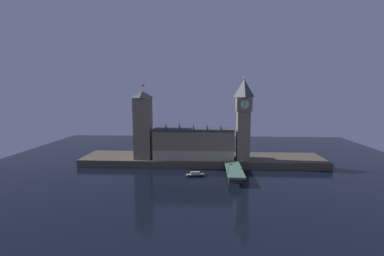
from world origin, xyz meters
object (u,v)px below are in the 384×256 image
object	(u,v)px
boat_upstream	(195,175)
street_lamp_near	(228,168)
car_northbound_lead	(229,163)
pedestrian_near_rail	(228,171)
victoria_tower	(143,125)
pedestrian_mid_walk	(242,168)
clock_tower	(243,117)
street_lamp_far	(225,158)
street_lamp_mid	(242,163)

from	to	relation	value
boat_upstream	street_lamp_near	bearing A→B (deg)	-33.55
car_northbound_lead	street_lamp_near	size ratio (longest dim) A/B	0.57
boat_upstream	pedestrian_near_rail	bearing A→B (deg)	-25.52
victoria_tower	pedestrian_mid_walk	bearing A→B (deg)	-23.81
car_northbound_lead	pedestrian_near_rail	distance (m)	23.30
clock_tower	boat_upstream	xyz separation A→B (m)	(-40.46, -30.50, -42.99)
car_northbound_lead	street_lamp_near	xyz separation A→B (m)	(-3.05, -27.49, 3.60)
victoria_tower	street_lamp_far	distance (m)	78.83
street_lamp_mid	victoria_tower	bearing A→B (deg)	158.00
pedestrian_near_rail	street_lamp_mid	world-z (taller)	street_lamp_mid
pedestrian_mid_walk	boat_upstream	size ratio (longest dim) A/B	0.12
clock_tower	boat_upstream	size ratio (longest dim) A/B	4.46
car_northbound_lead	street_lamp_mid	size ratio (longest dim) A/B	0.57
clock_tower	pedestrian_mid_walk	size ratio (longest dim) A/B	38.62
clock_tower	victoria_tower	size ratio (longest dim) A/B	1.09
pedestrian_near_rail	street_lamp_near	bearing A→B (deg)	-95.27
pedestrian_mid_walk	street_lamp_far	distance (m)	21.10
victoria_tower	street_lamp_far	bearing A→B (deg)	-14.80
car_northbound_lead	pedestrian_near_rail	bearing A→B (deg)	-96.53
clock_tower	street_lamp_near	xyz separation A→B (m)	(-16.09, -46.66, -32.79)
car_northbound_lead	street_lamp_far	size ratio (longest dim) A/B	0.55
street_lamp_near	victoria_tower	bearing A→B (deg)	146.14
victoria_tower	pedestrian_mid_walk	xyz separation A→B (m)	(83.38, -36.80, -28.16)
clock_tower	pedestrian_near_rail	bearing A→B (deg)	-110.34
victoria_tower	pedestrian_mid_walk	size ratio (longest dim) A/B	35.51
pedestrian_mid_walk	street_lamp_far	size ratio (longest dim) A/B	0.26
boat_upstream	pedestrian_mid_walk	bearing A→B (deg)	-7.08
clock_tower	street_lamp_far	size ratio (longest dim) A/B	10.06
boat_upstream	car_northbound_lead	bearing A→B (deg)	22.43
clock_tower	pedestrian_near_rail	size ratio (longest dim) A/B	40.74
pedestrian_mid_walk	street_lamp_mid	xyz separation A→B (m)	(0.40, 2.95, 3.33)
victoria_tower	car_northbound_lead	xyz separation A→B (m)	(75.43, -21.08, -28.47)
street_lamp_mid	pedestrian_near_rail	bearing A→B (deg)	-136.66
clock_tower	car_northbound_lead	bearing A→B (deg)	-124.21
victoria_tower	clock_tower	bearing A→B (deg)	-1.23
boat_upstream	victoria_tower	bearing A→B (deg)	145.98
clock_tower	pedestrian_mid_walk	xyz separation A→B (m)	(-5.09, -34.89, -36.08)
pedestrian_mid_walk	street_lamp_mid	world-z (taller)	street_lamp_mid
street_lamp_mid	boat_upstream	world-z (taller)	street_lamp_mid
pedestrian_mid_walk	car_northbound_lead	bearing A→B (deg)	116.83
street_lamp_far	street_lamp_mid	bearing A→B (deg)	-52.24
clock_tower	car_northbound_lead	size ratio (longest dim) A/B	18.38
pedestrian_near_rail	pedestrian_mid_walk	size ratio (longest dim) A/B	0.95
clock_tower	pedestrian_near_rail	world-z (taller)	clock_tower
clock_tower	street_lamp_mid	xyz separation A→B (m)	(-4.69, -31.94, -32.75)
clock_tower	street_lamp_near	bearing A→B (deg)	-109.02
street_lamp_mid	street_lamp_far	distance (m)	18.62
car_northbound_lead	boat_upstream	bearing A→B (deg)	-157.57
victoria_tower	pedestrian_near_rail	xyz separation A→B (m)	(72.78, -44.23, -28.22)
street_lamp_far	boat_upstream	bearing A→B (deg)	-151.43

